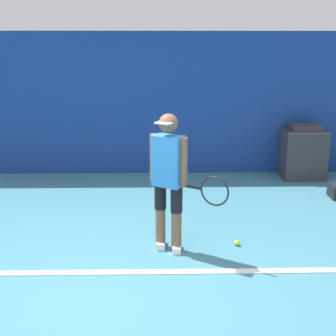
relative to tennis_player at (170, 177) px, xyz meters
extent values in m
plane|color=teal|center=(-0.56, -0.96, -0.91)|extent=(24.00, 24.00, 0.00)
cube|color=navy|center=(-0.56, 3.30, 0.37)|extent=(24.00, 0.10, 2.55)
cube|color=white|center=(-0.56, -0.57, -0.90)|extent=(21.60, 0.10, 0.01)
cylinder|color=brown|center=(-0.11, 0.07, -0.66)|extent=(0.12, 0.12, 0.50)
cylinder|color=black|center=(-0.11, 0.07, -0.26)|extent=(0.14, 0.14, 0.30)
cube|color=white|center=(-0.11, 0.07, -0.87)|extent=(0.10, 0.24, 0.08)
cylinder|color=brown|center=(0.08, -0.05, -0.66)|extent=(0.12, 0.12, 0.50)
cylinder|color=black|center=(0.08, -0.05, -0.26)|extent=(0.14, 0.14, 0.30)
cube|color=white|center=(0.08, -0.05, -0.87)|extent=(0.10, 0.24, 0.08)
cube|color=#338CE0|center=(-0.01, 0.01, 0.18)|extent=(0.39, 0.35, 0.59)
sphere|color=brown|center=(-0.01, 0.01, 0.62)|extent=(0.22, 0.22, 0.22)
cube|color=white|center=(-0.07, -0.08, 0.64)|extent=(0.22, 0.20, 0.02)
cylinder|color=brown|center=(-0.18, 0.11, 0.20)|extent=(0.09, 0.09, 0.56)
cylinder|color=brown|center=(0.15, -0.09, 0.20)|extent=(0.09, 0.09, 0.56)
cylinder|color=black|center=(0.25, -0.16, -0.08)|extent=(0.21, 0.15, 0.03)
torus|color=black|center=(0.49, -0.30, -0.08)|extent=(0.30, 0.20, 0.34)
sphere|color=#D1E533|center=(0.83, 0.09, -0.88)|extent=(0.07, 0.07, 0.07)
cube|color=#333338|center=(2.46, 2.92, -0.48)|extent=(0.74, 0.56, 0.87)
cube|color=#333338|center=(2.46, 2.92, 0.01)|extent=(0.52, 0.40, 0.10)
camera|label=1|loc=(-0.12, -5.14, 1.56)|focal=50.00mm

